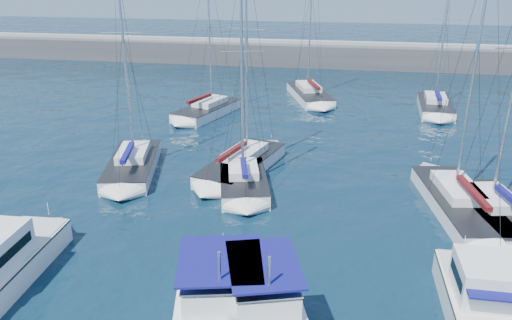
% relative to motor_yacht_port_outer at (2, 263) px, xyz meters
% --- Properties ---
extents(ground, '(220.00, 220.00, 0.00)m').
position_rel_motor_yacht_port_outer_xyz_m(ground, '(12.62, 4.09, -0.94)').
color(ground, black).
rests_on(ground, ground).
extents(breakwater, '(160.00, 6.00, 4.45)m').
position_rel_motor_yacht_port_outer_xyz_m(breakwater, '(12.62, 56.09, 0.11)').
color(breakwater, '#424244').
rests_on(breakwater, ground).
extents(motor_yacht_port_outer, '(3.10, 7.39, 3.20)m').
position_rel_motor_yacht_port_outer_xyz_m(motor_yacht_port_outer, '(0.00, 0.00, 0.00)').
color(motor_yacht_port_outer, silver).
rests_on(motor_yacht_port_outer, ground).
extents(motor_yacht_port_inner, '(5.66, 9.20, 4.69)m').
position_rel_motor_yacht_port_outer_xyz_m(motor_yacht_port_inner, '(10.89, -2.14, 0.19)').
color(motor_yacht_port_inner, silver).
rests_on(motor_yacht_port_inner, ground).
extents(motor_yacht_stbd_outer, '(2.73, 5.43, 3.20)m').
position_rel_motor_yacht_port_outer_xyz_m(motor_yacht_stbd_outer, '(20.95, 1.34, 0.00)').
color(motor_yacht_stbd_outer, silver).
rests_on(motor_yacht_stbd_outer, ground).
extents(sailboat_mid_a, '(4.91, 8.70, 15.26)m').
position_rel_motor_yacht_port_outer_xyz_m(sailboat_mid_a, '(0.60, 13.40, -0.42)').
color(sailboat_mid_a, silver).
rests_on(sailboat_mid_a, ground).
extents(sailboat_mid_b, '(5.28, 9.07, 15.62)m').
position_rel_motor_yacht_port_outer_xyz_m(sailboat_mid_b, '(8.16, 14.86, -0.41)').
color(sailboat_mid_b, silver).
rests_on(sailboat_mid_b, ground).
extents(sailboat_mid_c, '(4.46, 6.98, 14.05)m').
position_rel_motor_yacht_port_outer_xyz_m(sailboat_mid_c, '(8.87, 11.85, -0.41)').
color(sailboat_mid_c, silver).
rests_on(sailboat_mid_c, ground).
extents(sailboat_mid_d, '(4.61, 9.92, 15.78)m').
position_rel_motor_yacht_port_outer_xyz_m(sailboat_mid_d, '(22.07, 11.07, -0.43)').
color(sailboat_mid_d, silver).
rests_on(sailboat_mid_d, ground).
extents(sailboat_mid_e, '(4.62, 8.01, 15.49)m').
position_rel_motor_yacht_port_outer_xyz_m(sailboat_mid_e, '(23.92, 10.13, -0.40)').
color(sailboat_mid_e, silver).
rests_on(sailboat_mid_e, ground).
extents(sailboat_back_a, '(5.45, 8.56, 14.36)m').
position_rel_motor_yacht_port_outer_xyz_m(sailboat_back_a, '(2.06, 28.02, -0.42)').
color(sailboat_back_a, silver).
rests_on(sailboat_back_a, ground).
extents(sailboat_back_b, '(5.95, 9.75, 18.41)m').
position_rel_motor_yacht_port_outer_xyz_m(sailboat_back_b, '(11.32, 36.07, -0.39)').
color(sailboat_back_b, silver).
rests_on(sailboat_back_b, ground).
extents(sailboat_back_c, '(3.54, 8.18, 14.13)m').
position_rel_motor_yacht_port_outer_xyz_m(sailboat_back_c, '(24.03, 33.38, -0.43)').
color(sailboat_back_c, silver).
rests_on(sailboat_back_c, ground).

